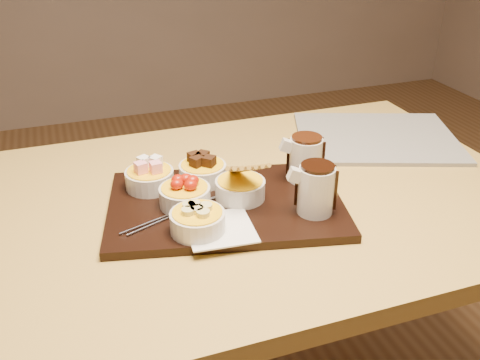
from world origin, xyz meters
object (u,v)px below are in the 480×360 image
object	(u,v)px
bowl_strawberries	(185,196)
pitcher_dark_chocolate	(316,190)
dining_table	(247,233)
serving_board	(226,205)
newspaper	(376,137)
pitcher_milk_chocolate	(306,160)

from	to	relation	value
bowl_strawberries	pitcher_dark_chocolate	world-z (taller)	pitcher_dark_chocolate
bowl_strawberries	pitcher_dark_chocolate	xyz separation A→B (m)	(0.23, -0.11, 0.03)
dining_table	serving_board	world-z (taller)	serving_board
dining_table	serving_board	bearing A→B (deg)	-145.99
pitcher_dark_chocolate	newspaper	xyz separation A→B (m)	(0.32, 0.29, -0.06)
bowl_strawberries	pitcher_milk_chocolate	world-z (taller)	pitcher_milk_chocolate
serving_board	pitcher_milk_chocolate	size ratio (longest dim) A/B	4.89
dining_table	pitcher_dark_chocolate	world-z (taller)	pitcher_dark_chocolate
pitcher_dark_chocolate	newspaper	bearing A→B (deg)	54.96
serving_board	newspaper	size ratio (longest dim) A/B	1.16
pitcher_dark_chocolate	pitcher_milk_chocolate	xyz separation A→B (m)	(0.04, 0.12, 0.00)
dining_table	pitcher_dark_chocolate	xyz separation A→B (m)	(0.09, -0.14, 0.16)
serving_board	pitcher_dark_chocolate	distance (m)	0.18
dining_table	newspaper	world-z (taller)	newspaper
bowl_strawberries	newspaper	bearing A→B (deg)	18.78
dining_table	serving_board	distance (m)	0.13
bowl_strawberries	pitcher_milk_chocolate	size ratio (longest dim) A/B	1.06
pitcher_milk_chocolate	serving_board	bearing A→B (deg)	-158.20
pitcher_dark_chocolate	newspaper	distance (m)	0.44
dining_table	newspaper	xyz separation A→B (m)	(0.41, 0.16, 0.10)
pitcher_milk_chocolate	newspaper	distance (m)	0.34
serving_board	bowl_strawberries	xyz separation A→B (m)	(-0.08, 0.01, 0.03)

